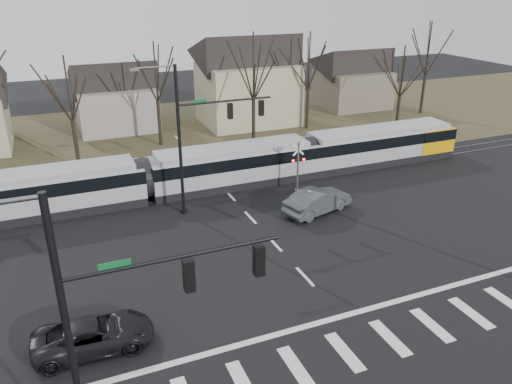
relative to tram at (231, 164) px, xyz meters
name	(u,v)px	position (x,y,z in m)	size (l,w,h in m)	color
ground	(323,296)	(-0.82, -16.00, -1.74)	(140.00, 140.00, 0.00)	black
grass_verge	(173,133)	(-0.82, 16.00, -1.73)	(140.00, 28.00, 0.01)	#38331E
crosswalk	(368,345)	(-0.82, -20.00, -1.73)	(27.00, 2.60, 0.01)	silver
stop_line	(342,316)	(-0.82, -17.80, -1.73)	(28.00, 0.35, 0.01)	silver
lane_dashes	(222,186)	(-0.82, 0.00, -1.73)	(0.18, 30.00, 0.01)	silver
rail_pair	(223,187)	(-0.82, -0.20, -1.71)	(90.00, 1.52, 0.06)	#59595E
tram	(231,164)	(0.00, 0.00, 0.00)	(42.03, 3.12, 3.19)	gray
sedan	(317,201)	(3.83, -6.98, -0.88)	(5.51, 3.24, 1.72)	#414347
suv	(94,335)	(-12.08, -15.54, -1.02)	(5.23, 2.54, 1.43)	black
signal_pole_near_left	(126,324)	(-11.22, -22.00, 3.96)	(9.28, 0.44, 10.20)	black
signal_pole_far	(202,132)	(-3.22, -3.50, 3.96)	(9.28, 0.44, 10.20)	black
rail_crossing_signal	(298,169)	(4.18, -3.21, 0.15)	(1.08, 0.36, 4.00)	#59595B
tree_row	(206,96)	(1.18, 10.00, 3.26)	(59.20, 7.20, 10.00)	black
house_b	(115,92)	(-5.82, 20.00, 2.23)	(8.64, 7.56, 7.65)	gray
house_c	(248,76)	(8.18, 17.00, 3.50)	(10.80, 8.64, 10.10)	tan
house_d	(353,75)	(23.18, 19.00, 2.23)	(8.64, 7.56, 7.65)	brown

